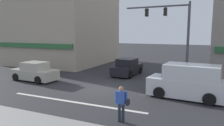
# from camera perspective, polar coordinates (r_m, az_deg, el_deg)

# --- Properties ---
(ground_plane) EXTENTS (120.00, 120.00, 0.00)m
(ground_plane) POSITION_cam_1_polar(r_m,az_deg,el_deg) (16.10, -2.99, -6.57)
(ground_plane) COLOR #2B2B2D
(lane_marking_stripe) EXTENTS (9.00, 0.24, 0.01)m
(lane_marking_stripe) POSITION_cam_1_polar(r_m,az_deg,el_deg) (13.21, -10.06, -9.98)
(lane_marking_stripe) COLOR silver
(lane_marking_stripe) RESTS_ON ground
(building_left_block) EXTENTS (11.15, 11.59, 10.18)m
(building_left_block) POSITION_cam_1_polar(r_m,az_deg,el_deg) (29.95, -12.53, 9.87)
(building_left_block) COLOR tan
(building_left_block) RESTS_ON ground
(utility_pole_near_left) EXTENTS (1.40, 0.22, 7.97)m
(utility_pole_near_left) POSITION_cam_1_polar(r_m,az_deg,el_deg) (24.34, -12.24, 8.08)
(utility_pole_near_left) COLOR brown
(utility_pole_near_left) RESTS_ON ground
(utility_pole_far_right) EXTENTS (1.40, 0.22, 8.91)m
(utility_pole_far_right) POSITION_cam_1_polar(r_m,az_deg,el_deg) (22.91, 26.85, 8.58)
(utility_pole_far_right) COLOR brown
(utility_pole_far_right) RESTS_ON ground
(traffic_light_mast) EXTENTS (4.88, 0.55, 6.20)m
(traffic_light_mast) POSITION_cam_1_polar(r_m,az_deg,el_deg) (16.68, 16.00, 8.14)
(traffic_light_mast) COLOR #47474C
(traffic_light_mast) RESTS_ON ground
(van_crossing_leftbound) EXTENTS (4.73, 2.31, 2.11)m
(van_crossing_leftbound) POSITION_cam_1_polar(r_m,az_deg,el_deg) (14.30, 19.21, -4.76)
(van_crossing_leftbound) COLOR silver
(van_crossing_leftbound) RESTS_ON ground
(sedan_crossing_center) EXTENTS (4.18, 2.04, 1.58)m
(sedan_crossing_center) POSITION_cam_1_polar(r_m,az_deg,el_deg) (19.55, -19.59, -2.28)
(sedan_crossing_center) COLOR #B7B29E
(sedan_crossing_center) RESTS_ON ground
(sedan_parked_curbside) EXTENTS (2.03, 4.18, 1.58)m
(sedan_parked_curbside) POSITION_cam_1_polar(r_m,az_deg,el_deg) (20.85, 4.04, -1.19)
(sedan_parked_curbside) COLOR black
(sedan_parked_curbside) RESTS_ON ground
(pedestrian_foreground_with_bag) EXTENTS (0.68, 0.29, 1.67)m
(pedestrian_foreground_with_bag) POSITION_cam_1_polar(r_m,az_deg,el_deg) (10.01, 2.55, -10.11)
(pedestrian_foreground_with_bag) COLOR #232838
(pedestrian_foreground_with_bag) RESTS_ON ground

